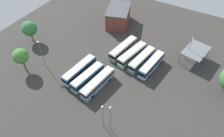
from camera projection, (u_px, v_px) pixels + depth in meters
The scene contains 16 objects.
ground_plane at pixel (116, 72), 63.83m from camera, with size 96.06×96.06×0.00m, color #383533.
bus_row0_slot1 at pixel (123, 49), 68.64m from camera, with size 12.43×4.39×3.44m.
bus_row0_slot2 at pixel (132, 54), 66.65m from camera, with size 12.28×4.92×3.44m.
bus_row0_slot3 at pixel (142, 60), 64.94m from camera, with size 11.90×4.30×3.44m.
bus_row0_slot4 at pixel (152, 65), 63.32m from camera, with size 11.99×3.99×3.44m.
bus_row1_slot0 at pixel (80, 70), 61.77m from camera, with size 12.54×3.85×3.44m.
bus_row1_slot1 at pixel (88, 77), 59.77m from camera, with size 11.77×4.17×3.44m.
bus_row1_slot2 at pixel (98, 83), 58.22m from camera, with size 12.34×4.00×3.44m.
depot_building at pixel (118, 16), 79.88m from camera, with size 14.46×11.52×6.63m.
maintenance_shelter at pixel (196, 51), 64.69m from camera, with size 10.06×7.78×4.15m.
lamp_post_by_building at pixel (189, 48), 64.38m from camera, with size 0.56×0.28×8.54m.
lamp_post_mid_lot at pixel (103, 116), 47.73m from camera, with size 0.56×0.28×8.29m.
lamp_post_far_corner at pixel (42, 53), 61.87m from camera, with size 0.56×0.28×9.58m.
lamp_post_near_entrance at pixel (110, 118), 46.77m from camera, with size 0.56×0.28×9.27m.
tree_east_edge at pixel (21, 56), 60.65m from camera, with size 4.61×4.61×7.78m.
tree_south_edge at pixel (29, 29), 70.98m from camera, with size 5.12×5.12×7.66m.
Camera 1 is at (38.77, 21.08, 46.14)m, focal length 33.58 mm.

